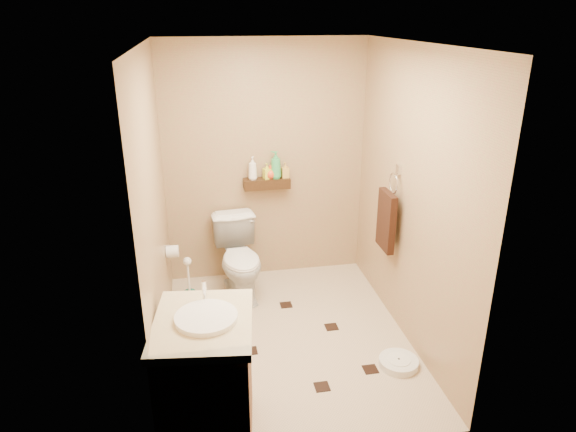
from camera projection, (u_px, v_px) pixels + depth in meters
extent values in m
plane|color=#CCB395|center=(288.00, 338.00, 4.39)|extent=(2.50, 2.50, 0.00)
cube|color=#9F865B|center=(265.00, 164.00, 5.09)|extent=(2.00, 0.04, 2.40)
cube|color=#9F865B|center=(330.00, 287.00, 2.81)|extent=(2.00, 0.04, 2.40)
cube|color=#9F865B|center=(155.00, 216.00, 3.78)|extent=(0.04, 2.50, 2.40)
cube|color=#9F865B|center=(410.00, 199.00, 4.12)|extent=(0.04, 2.50, 2.40)
cube|color=white|center=(288.00, 43.00, 3.51)|extent=(2.00, 2.50, 0.02)
cube|color=#3E2311|center=(267.00, 183.00, 5.09)|extent=(0.46, 0.14, 0.10)
cube|color=black|center=(251.00, 351.00, 4.22)|extent=(0.11, 0.11, 0.01)
cube|color=black|center=(331.00, 327.00, 4.55)|extent=(0.11, 0.11, 0.01)
cube|color=black|center=(322.00, 387.00, 3.82)|extent=(0.11, 0.11, 0.01)
cube|color=black|center=(223.00, 313.00, 4.75)|extent=(0.11, 0.11, 0.01)
cube|color=black|center=(370.00, 369.00, 4.01)|extent=(0.11, 0.11, 0.01)
cube|color=black|center=(286.00, 305.00, 4.89)|extent=(0.11, 0.11, 0.01)
imported|color=white|center=(240.00, 259.00, 4.96)|extent=(0.50, 0.78, 0.76)
cube|color=brown|center=(207.00, 382.00, 3.25)|extent=(0.63, 0.74, 0.82)
cube|color=beige|center=(203.00, 324.00, 3.09)|extent=(0.67, 0.78, 0.05)
cylinder|color=white|center=(206.00, 319.00, 3.09)|extent=(0.38, 0.38, 0.05)
cylinder|color=silver|center=(204.00, 290.00, 3.27)|extent=(0.03, 0.03, 0.13)
cylinder|color=white|center=(399.00, 362.00, 4.04)|extent=(0.32, 0.32, 0.06)
cylinder|color=white|center=(399.00, 359.00, 4.03)|extent=(0.19, 0.19, 0.01)
cylinder|color=#175F55|center=(190.00, 297.00, 4.92)|extent=(0.11, 0.11, 0.12)
cylinder|color=white|center=(188.00, 276.00, 4.84)|extent=(0.02, 0.02, 0.34)
sphere|color=white|center=(187.00, 261.00, 4.78)|extent=(0.08, 0.08, 0.08)
cube|color=silver|center=(399.00, 169.00, 4.28)|extent=(0.03, 0.06, 0.08)
torus|color=silver|center=(394.00, 183.00, 4.32)|extent=(0.02, 0.19, 0.19)
cube|color=#33190F|center=(386.00, 221.00, 4.44)|extent=(0.06, 0.30, 0.52)
cylinder|color=white|center=(172.00, 251.00, 4.61)|extent=(0.11, 0.11, 0.11)
cylinder|color=silver|center=(167.00, 246.00, 4.58)|extent=(0.04, 0.02, 0.02)
imported|color=white|center=(253.00, 168.00, 5.00)|extent=(0.11, 0.11, 0.23)
imported|color=yellow|center=(267.00, 171.00, 5.04)|extent=(0.09, 0.09, 0.15)
imported|color=#F54A1C|center=(270.00, 172.00, 5.05)|extent=(0.14, 0.14, 0.13)
imported|color=#38A95C|center=(276.00, 165.00, 5.03)|extent=(0.13, 0.13, 0.27)
imported|color=gold|center=(285.00, 170.00, 5.07)|extent=(0.07, 0.07, 0.15)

